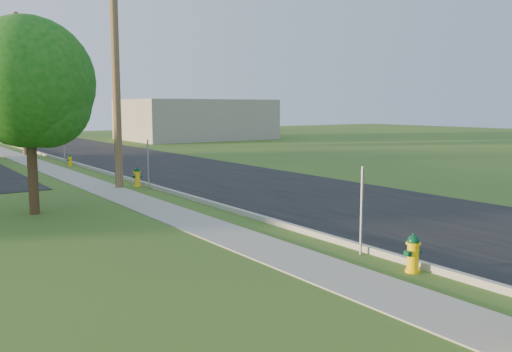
{
  "coord_description": "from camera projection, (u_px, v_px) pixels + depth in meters",
  "views": [
    {
      "loc": [
        -8.43,
        -4.24,
        3.31
      ],
      "look_at": [
        0.0,
        8.0,
        1.4
      ],
      "focal_mm": 38.0,
      "sensor_mm": 36.0,
      "label": 1
    }
  ],
  "objects": [
    {
      "name": "tree_verge",
      "position": [
        32.0,
        88.0,
        16.31
      ],
      "size": [
        3.98,
        3.98,
        6.03
      ],
      "color": "#352918",
      "rests_on": "ground"
    },
    {
      "name": "utility_pole_far",
      "position": [
        21.0,
        84.0,
        36.27
      ],
      "size": [
        1.4,
        0.32,
        9.5
      ],
      "color": "brown",
      "rests_on": "ground"
    },
    {
      "name": "hydrant_near",
      "position": [
        413.0,
        253.0,
        10.84
      ],
      "size": [
        0.41,
        0.36,
        0.8
      ],
      "color": "#F2BB04",
      "rests_on": "ground"
    },
    {
      "name": "distant_building",
      "position": [
        196.0,
        119.0,
        55.26
      ],
      "size": [
        14.0,
        10.0,
        4.0
      ],
      "primitive_type": "cube",
      "color": "gray",
      "rests_on": "ground"
    },
    {
      "name": "hydrant_mid",
      "position": [
        137.0,
        177.0,
        22.41
      ],
      "size": [
        0.43,
        0.38,
        0.84
      ],
      "color": "yellow",
      "rests_on": "ground"
    },
    {
      "name": "road",
      "position": [
        328.0,
        200.0,
        19.32
      ],
      "size": [
        8.0,
        120.0,
        0.02
      ],
      "primitive_type": "cube",
      "color": "black",
      "rests_on": "ground"
    },
    {
      "name": "sign_post_near",
      "position": [
        362.0,
        211.0,
        12.07
      ],
      "size": [
        0.05,
        0.04,
        2.0
      ],
      "primitive_type": "cube",
      "color": "gray",
      "rests_on": "ground"
    },
    {
      "name": "utility_pole_mid",
      "position": [
        116.0,
        65.0,
        21.55
      ],
      "size": [
        1.4,
        0.32,
        9.8
      ],
      "color": "brown",
      "rests_on": "ground"
    },
    {
      "name": "sidewalk",
      "position": [
        183.0,
        218.0,
        16.09
      ],
      "size": [
        1.5,
        120.0,
        0.03
      ],
      "primitive_type": "cube",
      "color": "gray",
      "rests_on": "ground"
    },
    {
      "name": "curb",
      "position": [
        233.0,
        210.0,
        17.07
      ],
      "size": [
        0.15,
        120.0,
        0.15
      ],
      "primitive_type": "cube",
      "color": "#9E9B91",
      "rests_on": "ground"
    },
    {
      "name": "sign_post_mid",
      "position": [
        148.0,
        165.0,
        21.71
      ],
      "size": [
        0.05,
        0.04,
        2.0
      ],
      "primitive_type": "cube",
      "color": "gray",
      "rests_on": "ground"
    },
    {
      "name": "sign_post_far",
      "position": [
        64.0,
        146.0,
        31.68
      ],
      "size": [
        0.05,
        0.04,
        2.0
      ],
      "primitive_type": "cube",
      "color": "gray",
      "rests_on": "ground"
    },
    {
      "name": "hydrant_far",
      "position": [
        70.0,
        160.0,
        30.42
      ],
      "size": [
        0.34,
        0.31,
        0.66
      ],
      "color": "#FFC900",
      "rests_on": "ground"
    }
  ]
}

